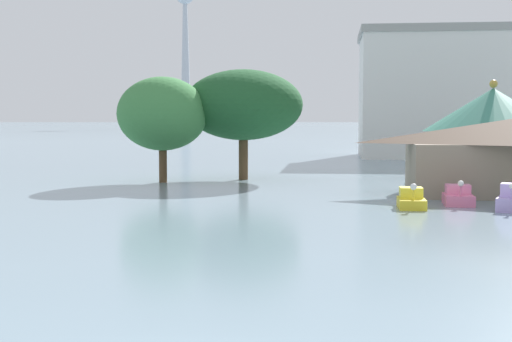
# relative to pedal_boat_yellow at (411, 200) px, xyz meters

# --- Properties ---
(pedal_boat_yellow) EXTENTS (1.58, 2.76, 1.55)m
(pedal_boat_yellow) POSITION_rel_pedal_boat_yellow_xyz_m (0.00, 0.00, 0.00)
(pedal_boat_yellow) COLOR yellow
(pedal_boat_yellow) RESTS_ON ground
(pedal_boat_pink) EXTENTS (1.84, 2.69, 1.58)m
(pedal_boat_pink) POSITION_rel_pedal_boat_yellow_xyz_m (2.99, 1.80, 0.01)
(pedal_boat_pink) COLOR pink
(pedal_boat_pink) RESTS_ON ground
(green_roof_pavilion) EXTENTS (11.73, 11.73, 8.52)m
(green_roof_pavilion) POSITION_rel_pedal_boat_yellow_xyz_m (9.00, 20.25, 4.12)
(green_roof_pavilion) COLOR #993328
(green_roof_pavilion) RESTS_ON ground
(shoreline_tree_tall_left) EXTENTS (7.37, 7.37, 8.62)m
(shoreline_tree_tall_left) POSITION_rel_pedal_boat_yellow_xyz_m (-18.40, 14.41, 5.12)
(shoreline_tree_tall_left) COLOR brown
(shoreline_tree_tall_left) RESTS_ON ground
(shoreline_tree_mid) EXTENTS (10.16, 10.16, 9.39)m
(shoreline_tree_mid) POSITION_rel_pedal_boat_yellow_xyz_m (-12.20, 17.80, 5.89)
(shoreline_tree_mid) COLOR brown
(shoreline_tree_mid) RESTS_ON ground
(background_building_block) EXTENTS (29.16, 14.72, 17.09)m
(background_building_block) POSITION_rel_pedal_boat_yellow_xyz_m (13.48, 55.27, 8.09)
(background_building_block) COLOR silver
(background_building_block) RESTS_ON ground
(distant_broadcast_tower) EXTENTS (10.45, 10.45, 131.25)m
(distant_broadcast_tower) POSITION_rel_pedal_boat_yellow_xyz_m (-84.11, 331.35, 59.08)
(distant_broadcast_tower) COLOR #B7BCC6
(distant_broadcast_tower) RESTS_ON ground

